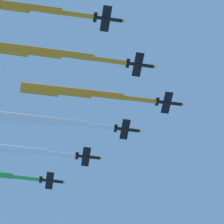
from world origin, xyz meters
TOP-DOWN VIEW (x-y plane):
  - jet_lead at (7.83, -12.99)m, footprint 10.51×54.51m
  - jet_port_inner at (-4.47, -22.96)m, footprint 10.14×49.43m
  - jet_starboard_inner at (22.60, -22.25)m, footprint 10.98×52.50m
  - jet_port_mid at (-16.66, -37.74)m, footprint 9.98×51.68m
  - jet_starboard_mid at (36.76, -31.04)m, footprint 10.48×49.71m

SIDE VIEW (x-z plane):
  - jet_port_mid at x=-16.66m, z-range 154.13..157.94m
  - jet_starboard_inner at x=22.60m, z-range 154.66..158.47m
  - jet_lead at x=7.83m, z-range 154.87..158.63m
  - jet_port_inner at x=-4.47m, z-range 155.26..159.02m
  - jet_starboard_mid at x=36.76m, z-range 156.82..160.64m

